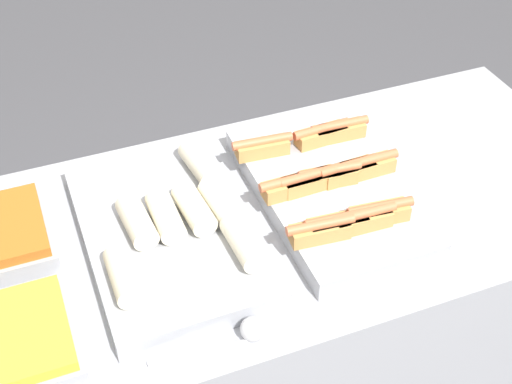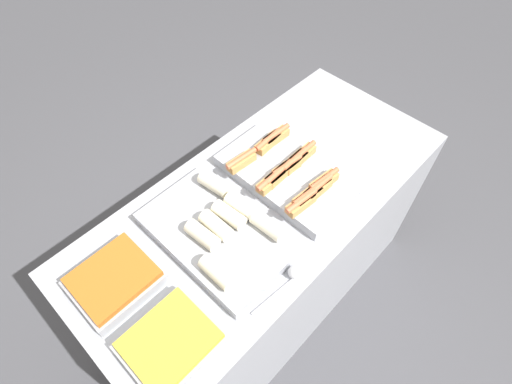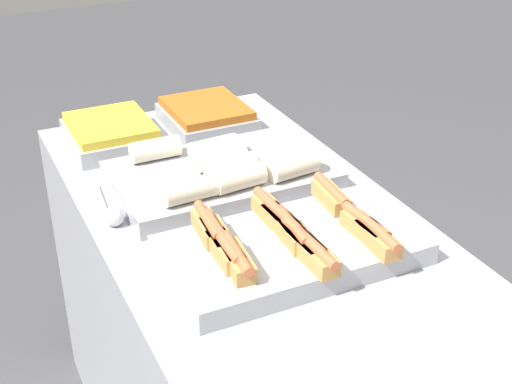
{
  "view_description": "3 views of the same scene",
  "coord_description": "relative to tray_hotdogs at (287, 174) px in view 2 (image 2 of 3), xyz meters",
  "views": [
    {
      "loc": [
        -0.49,
        -1.11,
        2.03
      ],
      "look_at": [
        -0.05,
        0.0,
        1.0
      ],
      "focal_mm": 50.0,
      "sensor_mm": 36.0,
      "label": 1
    },
    {
      "loc": [
        -0.72,
        -0.64,
        2.22
      ],
      "look_at": [
        -0.05,
        0.0,
        1.0
      ],
      "focal_mm": 28.0,
      "sensor_mm": 36.0,
      "label": 2
    },
    {
      "loc": [
        1.27,
        -0.63,
        1.8
      ],
      "look_at": [
        -0.05,
        0.0,
        1.0
      ],
      "focal_mm": 50.0,
      "sensor_mm": 36.0,
      "label": 3
    }
  ],
  "objects": [
    {
      "name": "serving_spoon_near",
      "position": [
        -0.32,
        -0.31,
        -0.02
      ],
      "size": [
        0.23,
        0.05,
        0.05
      ],
      "color": "silver",
      "rests_on": "counter"
    },
    {
      "name": "tray_side_front",
      "position": [
        -0.76,
        -0.19,
        -0.0
      ],
      "size": [
        0.27,
        0.24,
        0.07
      ],
      "color": "#A8AAB2",
      "rests_on": "counter"
    },
    {
      "name": "tray_wraps",
      "position": [
        -0.38,
        -0.0,
        -0.0
      ],
      "size": [
        0.35,
        0.55,
        0.11
      ],
      "color": "#A8AAB2",
      "rests_on": "counter"
    },
    {
      "name": "counter",
      "position": [
        -0.13,
        0.0,
        -0.5
      ],
      "size": [
        1.65,
        0.74,
        0.92
      ],
      "color": "#A8AAB2",
      "rests_on": "ground_plane"
    },
    {
      "name": "ground_plane",
      "position": [
        -0.13,
        0.0,
        -0.96
      ],
      "size": [
        12.0,
        12.0,
        0.0
      ],
      "primitive_type": "plane",
      "color": "#4C4C51"
    },
    {
      "name": "tray_side_back",
      "position": [
        -0.76,
        0.11,
        -0.0
      ],
      "size": [
        0.27,
        0.24,
        0.07
      ],
      "color": "#A8AAB2",
      "rests_on": "counter"
    },
    {
      "name": "tray_hotdogs",
      "position": [
        0.0,
        0.0,
        0.0
      ],
      "size": [
        0.35,
        0.55,
        0.1
      ],
      "color": "#A8AAB2",
      "rests_on": "counter"
    }
  ]
}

